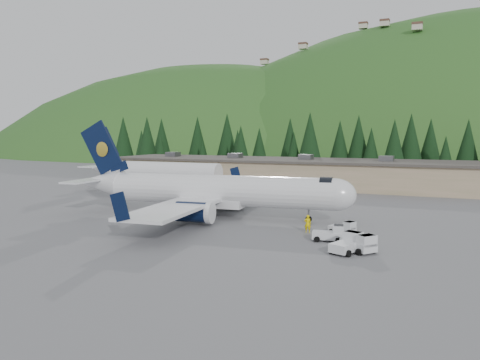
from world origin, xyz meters
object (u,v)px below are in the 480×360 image
(airliner, at_px, (212,191))
(baggage_tug_c, at_px, (348,244))
(baggage_tug_d, at_px, (361,244))
(second_airliner, at_px, (151,171))
(baggage_tug_b, at_px, (344,228))
(ramp_worker, at_px, (308,224))
(terminal_building, at_px, (281,171))
(baggage_tug_a, at_px, (331,234))

(airliner, relative_size, baggage_tug_c, 10.16)
(airliner, height_order, baggage_tug_d, airliner)
(second_airliner, relative_size, baggage_tug_b, 9.67)
(second_airliner, xyz_separation_m, ramp_worker, (36.97, -26.37, -2.40))
(terminal_building, xyz_separation_m, ramp_worker, (17.06, -42.37, -1.70))
(second_airliner, bearing_deg, baggage_tug_d, -36.80)
(baggage_tug_c, height_order, terminal_building, terminal_building)
(ramp_worker, bearing_deg, baggage_tug_c, 115.72)
(second_airliner, xyz_separation_m, baggage_tug_c, (42.27, -32.76, -2.57))
(baggage_tug_a, xyz_separation_m, ramp_worker, (-3.01, 2.76, 0.23))
(baggage_tug_c, distance_m, ramp_worker, 8.30)
(airliner, xyz_separation_m, baggage_tug_b, (16.64, -3.48, -2.54))
(baggage_tug_a, xyz_separation_m, baggage_tug_b, (0.55, 3.54, -0.09))
(baggage_tug_a, distance_m, ramp_worker, 4.09)
(airliner, distance_m, terminal_building, 38.32)
(second_airliner, height_order, baggage_tug_d, second_airliner)
(airliner, xyz_separation_m, second_airliner, (-23.89, 22.11, 0.17))
(airliner, bearing_deg, baggage_tug_c, -36.04)
(airliner, relative_size, terminal_building, 0.50)
(baggage_tug_b, height_order, terminal_building, terminal_building)
(baggage_tug_d, bearing_deg, terminal_building, 155.16)
(baggage_tug_c, relative_size, ramp_worker, 1.90)
(terminal_building, height_order, baggage_tug_d, terminal_building)
(second_airliner, distance_m, terminal_building, 25.55)
(baggage_tug_c, relative_size, baggage_tug_d, 1.04)
(baggage_tug_c, bearing_deg, ramp_worker, 60.33)
(airliner, bearing_deg, baggage_tug_b, -17.77)
(baggage_tug_b, relative_size, ramp_worker, 1.54)
(baggage_tug_a, distance_m, terminal_building, 49.43)
(second_airliner, relative_size, baggage_tug_a, 8.78)
(airliner, height_order, ramp_worker, airliner)
(airliner, distance_m, baggage_tug_b, 17.19)
(baggage_tug_b, relative_size, baggage_tug_d, 0.84)
(second_airliner, bearing_deg, ramp_worker, -35.50)
(airliner, xyz_separation_m, ramp_worker, (13.08, -4.26, -2.23))
(airliner, bearing_deg, terminal_building, 90.00)
(airliner, distance_m, baggage_tug_d, 22.01)
(baggage_tug_b, bearing_deg, airliner, -170.30)
(baggage_tug_d, bearing_deg, second_airliner, -177.39)
(airliner, height_order, second_airliner, airliner)
(baggage_tug_a, distance_m, baggage_tug_b, 3.59)
(baggage_tug_d, bearing_deg, airliner, -168.47)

